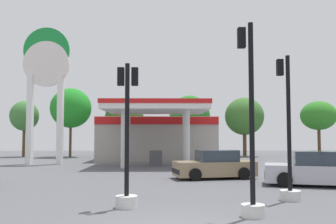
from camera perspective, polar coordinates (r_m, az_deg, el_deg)
gas_station at (r=32.64m, az=-1.68°, el=-3.70°), size 10.12×12.93×4.56m
station_pole_sign at (r=30.51m, az=-18.18°, el=4.89°), size 3.57×0.56×10.62m
car_0 at (r=17.67m, az=21.63°, el=-8.25°), size 4.54×2.82×1.52m
car_1 at (r=19.38m, az=7.14°, el=-8.13°), size 4.30×2.44×1.45m
traffic_signal_0 at (r=10.45m, az=12.59°, el=-6.05°), size 0.64×0.68×5.32m
traffic_signal_1 at (r=13.43m, az=17.97°, el=-6.61°), size 0.71×0.71×4.96m
traffic_signal_3 at (r=11.58m, az=-6.30°, el=-6.58°), size 0.67×0.69×4.43m
tree_0 at (r=41.37m, az=-21.13°, el=-0.58°), size 2.91×2.91×5.78m
tree_1 at (r=39.62m, az=-14.65°, el=0.58°), size 4.17×4.17×7.06m
tree_2 at (r=39.47m, az=-6.70°, el=-0.90°), size 4.04×4.04×6.15m
tree_3 at (r=40.19m, az=3.36°, el=-0.76°), size 4.36×4.36×6.50m
tree_4 at (r=40.47m, az=11.62°, el=-0.67°), size 4.11×4.11×6.23m
tree_5 at (r=41.46m, az=22.05°, el=-0.54°), size 3.64×3.64×5.74m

